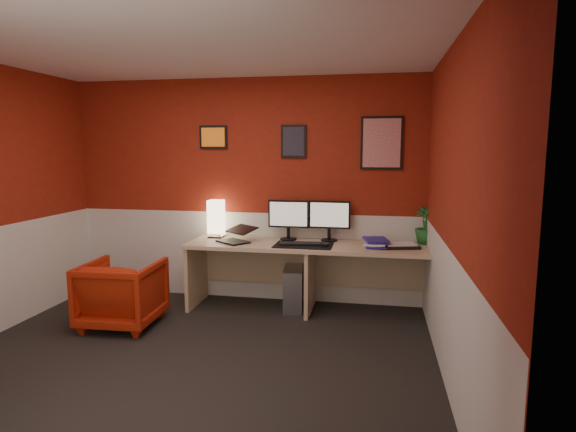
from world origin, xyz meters
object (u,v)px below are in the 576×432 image
Objects in this scene: pc_tower at (293,288)px; armchair at (122,293)px; monitor_right at (329,214)px; potted_plant at (426,225)px; desk at (310,278)px; zen_tray at (400,246)px; monitor_left at (288,214)px; shoji_lamp at (216,220)px; laptop at (233,232)px.

armchair is (-1.56, -0.79, 0.10)m from pc_tower.
monitor_right is 0.82× the size of armchair.
potted_plant is 0.56× the size of armchair.
monitor_right reaches higher than desk.
zen_tray is at bearing -9.91° from pc_tower.
monitor_left is at bearing 112.69° from pc_tower.
monitor_left is 1.46m from potted_plant.
shoji_lamp reaches higher than pc_tower.
laptop is at bearing -177.81° from zen_tray.
shoji_lamp is at bearing -127.10° from armchair.
potted_plant is at bearing 11.10° from desk.
potted_plant is 1.55m from pc_tower.
zen_tray reaches higher than pc_tower.
laptop is 0.84× the size of potted_plant.
zen_tray is at bearing -0.15° from desk.
zen_tray is at bearing -15.93° from monitor_right.
desk is at bearing -130.18° from monitor_right.
shoji_lamp is 1.21× the size of laptop.
monitor_right is at bearing -178.69° from potted_plant.
desk is at bearing -159.60° from armchair.
monitor_right is at bearing 49.82° from desk.
desk is 0.73m from monitor_left.
potted_plant is at bearing 0.82° from shoji_lamp.
shoji_lamp is 0.56× the size of armchair.
zen_tray is (2.02, -0.20, -0.18)m from shoji_lamp.
monitor_left is (0.55, 0.26, 0.18)m from laptop.
shoji_lamp is (-1.10, 0.20, 0.56)m from desk.
shoji_lamp is at bearing 163.35° from pc_tower.
potted_plant is at bearing 0.38° from pc_tower.
monitor_right is at bearing 164.07° from zen_tray.
monitor_left is 0.82× the size of armchair.
desk is at bearing 42.04° from laptop.
shoji_lamp is 1.01× the size of potted_plant.
zen_tray is 0.49× the size of armchair.
pc_tower is (-1.37, -0.18, -0.70)m from potted_plant.
laptop is 1.05m from monitor_right.
desk reaches higher than pc_tower.
zen_tray is at bearing -5.74° from shoji_lamp.
monitor_right is at bearing 2.60° from monitor_left.
monitor_left is 1.88m from armchair.
shoji_lamp is 0.40m from laptop.
desk is at bearing -35.34° from monitor_left.
pc_tower is at bearing -60.08° from monitor_left.
laptop is at bearing -171.43° from potted_plant.
pc_tower is at bearing -156.21° from monitor_right.
desk is at bearing -22.04° from pc_tower.
desk is 5.78× the size of pc_tower.
zen_tray is at bearing -9.18° from monitor_left.
potted_plant is 3.15m from armchair.
pc_tower is 0.63× the size of armchair.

